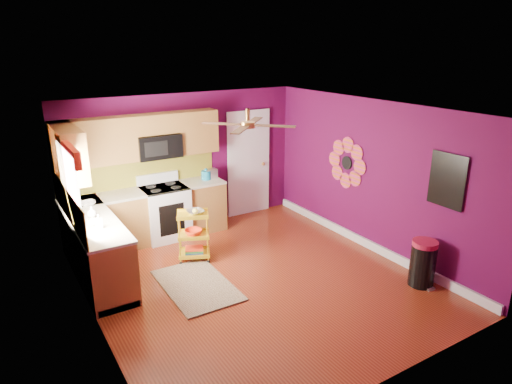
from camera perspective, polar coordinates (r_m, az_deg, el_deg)
ground at (r=6.87m, az=-0.06°, el=-10.94°), size 5.00×5.00×0.00m
room_envelope at (r=6.25m, az=0.15°, el=2.29°), size 4.54×5.04×2.52m
lower_cabinets at (r=7.73m, az=-15.87°, el=-4.65°), size 2.81×2.31×0.94m
electric_range at (r=8.24m, az=-11.30°, el=-2.46°), size 0.76×0.66×1.13m
upper_cabinetry at (r=7.68m, az=-16.75°, el=5.84°), size 2.80×2.30×1.26m
left_window at (r=6.43m, az=-22.37°, el=2.32°), size 0.08×1.35×1.08m
panel_door at (r=9.11m, az=-0.94°, el=3.48°), size 0.95×0.11×2.15m
right_wall_art at (r=7.43m, az=16.18°, el=2.65°), size 0.04×2.74×1.04m
ceiling_fan at (r=6.26m, az=-1.03°, el=8.49°), size 1.01×1.01×0.26m
shag_rug at (r=6.77m, az=-7.44°, el=-11.48°), size 0.91×1.47×0.02m
rolling_cart at (r=7.33m, az=-7.76°, el=-5.19°), size 0.59×0.52×0.88m
trash_can at (r=7.01m, az=20.12°, el=-8.36°), size 0.40×0.42×0.69m
teal_kettle at (r=8.43m, az=-6.25°, el=2.14°), size 0.18×0.18×0.21m
toaster at (r=8.48m, az=-5.68°, el=2.29°), size 0.22×0.15×0.18m
soap_bottle_a at (r=6.55m, az=-19.07°, el=-3.48°), size 0.09×0.09×0.20m
soap_bottle_b at (r=6.98m, az=-19.84°, el=-2.36°), size 0.13×0.13×0.16m
counter_dish at (r=7.52m, az=-20.34°, el=-1.38°), size 0.25×0.25×0.06m
counter_cup at (r=6.69m, az=-19.81°, el=-3.59°), size 0.12×0.12×0.09m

